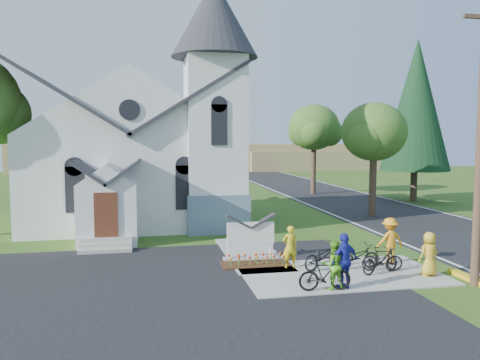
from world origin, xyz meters
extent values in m
plane|color=#2B5317|center=(0.00, 0.00, 0.00)|extent=(120.00, 120.00, 0.00)
cube|color=black|center=(-7.00, -2.00, 0.01)|extent=(20.00, 16.00, 0.02)
cube|color=black|center=(10.00, 15.00, 0.01)|extent=(8.00, 90.00, 0.02)
cube|color=#AAA49A|center=(1.50, 0.50, 0.03)|extent=(7.00, 4.00, 0.05)
cube|color=white|center=(-6.00, 13.00, 2.50)|extent=(11.00, 9.00, 5.00)
cube|color=slate|center=(-1.70, 9.70, 1.00)|extent=(3.20, 3.20, 2.00)
cube|color=white|center=(-1.70, 9.70, 4.50)|extent=(3.00, 3.00, 9.00)
cone|color=#28282E|center=(-1.70, 9.70, 11.00)|extent=(4.50, 4.50, 4.00)
cube|color=white|center=(-7.00, 7.30, 1.40)|extent=(2.60, 2.40, 2.80)
cube|color=#542918|center=(-7.00, 6.07, 1.50)|extent=(1.00, 0.10, 2.00)
cube|color=#AAA49A|center=(-1.20, 3.20, 0.05)|extent=(2.20, 0.40, 0.10)
cube|color=white|center=(-2.05, 3.20, 0.55)|extent=(0.12, 0.12, 1.00)
cube|color=white|center=(-0.35, 3.20, 0.55)|extent=(0.12, 0.12, 1.00)
cube|color=white|center=(-1.20, 3.20, 1.05)|extent=(1.90, 0.14, 0.90)
cube|color=#39210F|center=(-1.20, 2.30, 0.04)|extent=(2.60, 1.10, 0.07)
cylinder|color=#392B1F|center=(8.50, 12.00, 2.02)|extent=(0.44, 0.44, 4.05)
ellipsoid|color=#2F551D|center=(8.50, 12.00, 5.25)|extent=(4.00, 4.00, 3.60)
cylinder|color=#392B1F|center=(9.00, 24.00, 2.25)|extent=(0.44, 0.44, 4.50)
ellipsoid|color=#2F551D|center=(9.00, 24.00, 5.82)|extent=(4.40, 4.40, 3.96)
cylinder|color=#392B1F|center=(15.00, 18.00, 1.20)|extent=(0.50, 0.50, 2.40)
cone|color=black|center=(15.00, 18.00, 7.40)|extent=(5.20, 5.20, 10.00)
cube|color=olive|center=(6.00, 56.00, 2.00)|extent=(60.00, 8.00, 4.00)
cube|color=olive|center=(-10.00, 58.00, 2.80)|extent=(30.00, 6.00, 5.60)
cube|color=olive|center=(22.00, 54.00, 1.50)|extent=(25.00, 6.00, 3.00)
imported|color=gold|center=(-0.07, 1.57, 0.84)|extent=(0.59, 0.40, 1.57)
imported|color=black|center=(1.08, 1.16, 0.54)|extent=(1.96, 1.33, 0.97)
imported|color=#58B021|center=(0.53, -1.06, 0.82)|extent=(0.76, 0.59, 1.54)
imported|color=black|center=(0.21, -1.20, 0.56)|extent=(1.72, 0.61, 1.01)
imported|color=#2126A5|center=(0.90, -1.10, 0.94)|extent=(1.13, 0.74, 1.79)
imported|color=black|center=(2.25, 0.91, 0.52)|extent=(1.82, 0.75, 0.94)
imported|color=orange|center=(3.90, 1.48, 0.92)|extent=(1.17, 0.71, 1.75)
imported|color=black|center=(3.06, 0.49, 0.49)|extent=(1.53, 0.69, 0.89)
imported|color=gold|center=(4.38, -0.35, 0.82)|extent=(0.82, 0.60, 1.54)
imported|color=black|center=(2.85, 0.25, 0.48)|extent=(1.74, 1.05, 0.86)
camera|label=1|loc=(-5.16, -14.73, 4.79)|focal=35.00mm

